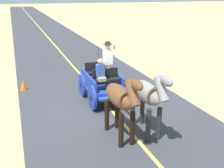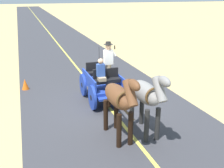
{
  "view_description": "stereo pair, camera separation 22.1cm",
  "coord_description": "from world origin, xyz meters",
  "px_view_note": "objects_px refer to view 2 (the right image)",
  "views": [
    {
      "loc": [
        3.17,
        9.26,
        4.29
      ],
      "look_at": [
        0.0,
        0.79,
        1.1
      ],
      "focal_mm": 41.96,
      "sensor_mm": 36.0,
      "label": 1
    },
    {
      "loc": [
        2.96,
        9.33,
        4.29
      ],
      "look_at": [
        0.0,
        0.79,
        1.1
      ],
      "focal_mm": 41.96,
      "sensor_mm": 36.0,
      "label": 2
    }
  ],
  "objects_px": {
    "horse_near_side": "(147,95)",
    "horse_off_side": "(119,99)",
    "horse_drawn_carriage": "(103,82)",
    "traffic_cone": "(25,84)"
  },
  "relations": [
    {
      "from": "horse_off_side",
      "to": "traffic_cone",
      "type": "height_order",
      "value": "horse_off_side"
    },
    {
      "from": "horse_near_side",
      "to": "horse_drawn_carriage",
      "type": "bearing_deg",
      "value": -81.5
    },
    {
      "from": "horse_near_side",
      "to": "horse_off_side",
      "type": "height_order",
      "value": "same"
    },
    {
      "from": "horse_drawn_carriage",
      "to": "horse_near_side",
      "type": "bearing_deg",
      "value": 98.5
    },
    {
      "from": "horse_drawn_carriage",
      "to": "horse_off_side",
      "type": "height_order",
      "value": "horse_drawn_carriage"
    },
    {
      "from": "horse_near_side",
      "to": "horse_off_side",
      "type": "relative_size",
      "value": 1.0
    },
    {
      "from": "horse_drawn_carriage",
      "to": "horse_off_side",
      "type": "relative_size",
      "value": 2.03
    },
    {
      "from": "horse_off_side",
      "to": "traffic_cone",
      "type": "relative_size",
      "value": 4.42
    },
    {
      "from": "traffic_cone",
      "to": "horse_near_side",
      "type": "bearing_deg",
      "value": 122.46
    },
    {
      "from": "traffic_cone",
      "to": "horse_off_side",
      "type": "bearing_deg",
      "value": 115.28
    }
  ]
}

